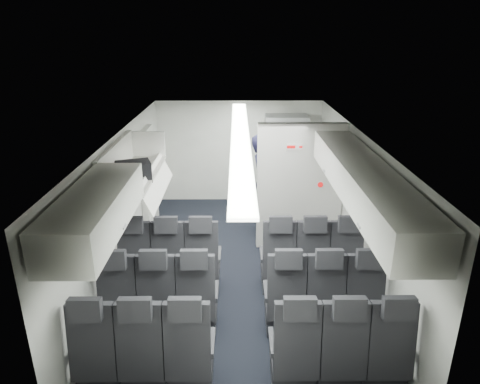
{
  "coord_description": "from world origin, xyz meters",
  "views": [
    {
      "loc": [
        -0.05,
        -5.75,
        3.47
      ],
      "look_at": [
        0.0,
        0.4,
        1.15
      ],
      "focal_mm": 32.0,
      "sensor_mm": 36.0,
      "label": 1
    }
  ],
  "objects_px": {
    "seat_row_mid": "(241,304)",
    "seat_row_rear": "(242,358)",
    "boarding_door": "(149,180)",
    "carry_on_bag": "(133,172)",
    "seat_row_front": "(241,265)",
    "flight_attendant": "(263,185)",
    "galley_unit": "(285,161)"
  },
  "relations": [
    {
      "from": "seat_row_mid",
      "to": "seat_row_rear",
      "type": "xyz_separation_m",
      "value": [
        0.0,
        -0.9,
        0.0
      ]
    },
    {
      "from": "boarding_door",
      "to": "carry_on_bag",
      "type": "distance_m",
      "value": 2.21
    },
    {
      "from": "seat_row_front",
      "to": "flight_attendant",
      "type": "bearing_deg",
      "value": 77.76
    },
    {
      "from": "seat_row_rear",
      "to": "flight_attendant",
      "type": "bearing_deg",
      "value": 83.61
    },
    {
      "from": "flight_attendant",
      "to": "carry_on_bag",
      "type": "height_order",
      "value": "carry_on_bag"
    },
    {
      "from": "galley_unit",
      "to": "seat_row_mid",
      "type": "bearing_deg",
      "value": -102.88
    },
    {
      "from": "seat_row_mid",
      "to": "seat_row_rear",
      "type": "height_order",
      "value": "same"
    },
    {
      "from": "seat_row_front",
      "to": "seat_row_mid",
      "type": "height_order",
      "value": "same"
    },
    {
      "from": "seat_row_mid",
      "to": "boarding_door",
      "type": "xyz_separation_m",
      "value": [
        -1.64,
        2.99,
        0.55
      ]
    },
    {
      "from": "seat_row_rear",
      "to": "galley_unit",
      "type": "xyz_separation_m",
      "value": [
        0.95,
        5.05,
        0.55
      ]
    },
    {
      "from": "seat_row_rear",
      "to": "galley_unit",
      "type": "height_order",
      "value": "galley_unit"
    },
    {
      "from": "boarding_door",
      "to": "carry_on_bag",
      "type": "xyz_separation_m",
      "value": [
        0.25,
        -2.04,
        0.82
      ]
    },
    {
      "from": "seat_row_front",
      "to": "flight_attendant",
      "type": "height_order",
      "value": "flight_attendant"
    },
    {
      "from": "seat_row_front",
      "to": "flight_attendant",
      "type": "distance_m",
      "value": 2.03
    },
    {
      "from": "flight_attendant",
      "to": "carry_on_bag",
      "type": "distance_m",
      "value": 2.74
    },
    {
      "from": "galley_unit",
      "to": "carry_on_bag",
      "type": "bearing_deg",
      "value": -126.09
    },
    {
      "from": "carry_on_bag",
      "to": "seat_row_rear",
      "type": "bearing_deg",
      "value": -72.63
    },
    {
      "from": "flight_attendant",
      "to": "galley_unit",
      "type": "bearing_deg",
      "value": -18.74
    },
    {
      "from": "seat_row_mid",
      "to": "flight_attendant",
      "type": "bearing_deg",
      "value": 81.59
    },
    {
      "from": "seat_row_front",
      "to": "galley_unit",
      "type": "height_order",
      "value": "galley_unit"
    },
    {
      "from": "seat_row_mid",
      "to": "flight_attendant",
      "type": "relative_size",
      "value": 1.82
    },
    {
      "from": "flight_attendant",
      "to": "boarding_door",
      "type": "bearing_deg",
      "value": 88.62
    },
    {
      "from": "seat_row_rear",
      "to": "boarding_door",
      "type": "distance_m",
      "value": 4.25
    },
    {
      "from": "seat_row_front",
      "to": "carry_on_bag",
      "type": "distance_m",
      "value": 1.95
    },
    {
      "from": "seat_row_mid",
      "to": "galley_unit",
      "type": "relative_size",
      "value": 1.75
    },
    {
      "from": "seat_row_rear",
      "to": "carry_on_bag",
      "type": "xyz_separation_m",
      "value": [
        -1.39,
        1.85,
        1.37
      ]
    },
    {
      "from": "seat_row_front",
      "to": "boarding_door",
      "type": "bearing_deg",
      "value": 128.16
    },
    {
      "from": "seat_row_mid",
      "to": "carry_on_bag",
      "type": "xyz_separation_m",
      "value": [
        -1.39,
        0.95,
        1.37
      ]
    },
    {
      "from": "seat_row_rear",
      "to": "galley_unit",
      "type": "distance_m",
      "value": 5.17
    },
    {
      "from": "seat_row_rear",
      "to": "boarding_door",
      "type": "xyz_separation_m",
      "value": [
        -1.64,
        3.89,
        0.55
      ]
    },
    {
      "from": "seat_row_rear",
      "to": "flight_attendant",
      "type": "distance_m",
      "value": 3.78
    },
    {
      "from": "seat_row_rear",
      "to": "seat_row_mid",
      "type": "bearing_deg",
      "value": 90.0
    }
  ]
}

